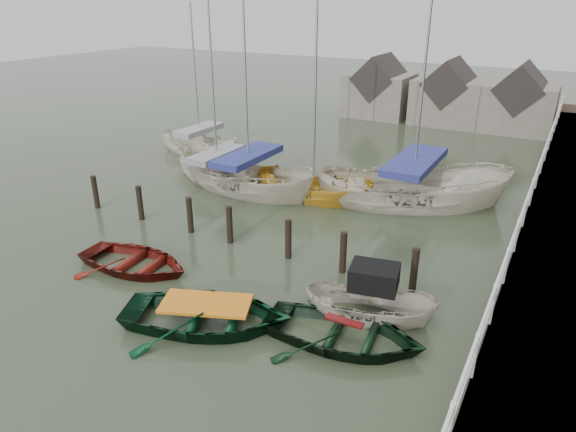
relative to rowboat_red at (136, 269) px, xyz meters
The scene contains 13 objects.
ground 2.79m from the rowboat_red, ahead, with size 120.00×120.00×0.00m, color #2F3824.
pier 15.91m from the rowboat_red, 39.53° to the left, with size 3.04×32.00×2.70m.
mooring_pilings 3.57m from the rowboat_red, 61.82° to the left, with size 13.72×0.22×1.80m.
far_sheds 26.43m from the rowboat_red, 82.11° to the left, with size 14.00×4.08×4.39m.
rowboat_red is the anchor object (origin of this frame).
rowboat_green 4.21m from the rowboat_red, 18.87° to the right, with size 3.26×4.57×0.95m, color black.
rowboat_dkgreen 7.49m from the rowboat_red, ahead, with size 2.97×4.16×0.86m, color black.
motorboat 7.74m from the rowboat_red, ahead, with size 3.85×2.05×2.19m.
sailboat_a 8.74m from the rowboat_red, 108.49° to the left, with size 6.16×4.27×10.95m.
sailboat_b 8.04m from the rowboat_red, 95.75° to the left, with size 7.32×3.37×12.34m.
sailboat_c 8.92m from the rowboat_red, 76.04° to the left, with size 5.63×2.18×9.87m.
sailboat_d 11.82m from the rowboat_red, 58.63° to the left, with size 8.71×6.10×13.43m.
sailboat_e 13.47m from the rowboat_red, 119.19° to the left, with size 6.00×3.09×9.03m.
Camera 1 is at (8.75, -10.52, 8.21)m, focal length 32.00 mm.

